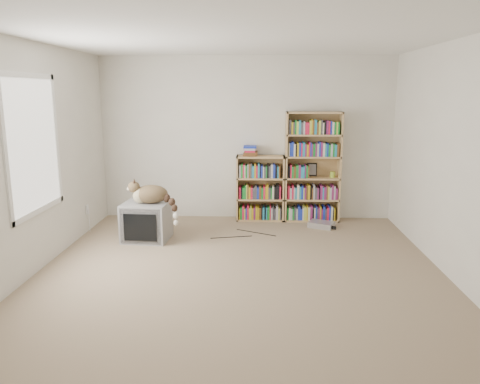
{
  "coord_description": "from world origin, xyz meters",
  "views": [
    {
      "loc": [
        0.2,
        -4.75,
        1.96
      ],
      "look_at": [
        -0.04,
        1.0,
        0.73
      ],
      "focal_mm": 35.0,
      "sensor_mm": 36.0,
      "label": 1
    }
  ],
  "objects_px": {
    "crt_tv": "(147,221)",
    "dvd_player": "(321,225)",
    "cat": "(154,197)",
    "bookcase_tall": "(312,169)",
    "bookcase_short": "(260,190)"
  },
  "relations": [
    {
      "from": "crt_tv",
      "to": "dvd_player",
      "type": "xyz_separation_m",
      "value": [
        2.44,
        0.69,
        -0.21
      ]
    },
    {
      "from": "cat",
      "to": "bookcase_tall",
      "type": "height_order",
      "value": "bookcase_tall"
    },
    {
      "from": "crt_tv",
      "to": "cat",
      "type": "height_order",
      "value": "cat"
    },
    {
      "from": "crt_tv",
      "to": "bookcase_short",
      "type": "relative_size",
      "value": 0.62
    },
    {
      "from": "cat",
      "to": "bookcase_short",
      "type": "height_order",
      "value": "bookcase_short"
    },
    {
      "from": "bookcase_short",
      "to": "dvd_player",
      "type": "xyz_separation_m",
      "value": [
        0.91,
        -0.41,
        -0.43
      ]
    },
    {
      "from": "cat",
      "to": "bookcase_tall",
      "type": "xyz_separation_m",
      "value": [
        2.2,
        1.14,
        0.2
      ]
    },
    {
      "from": "bookcase_tall",
      "to": "dvd_player",
      "type": "relative_size",
      "value": 4.74
    },
    {
      "from": "crt_tv",
      "to": "bookcase_tall",
      "type": "height_order",
      "value": "bookcase_tall"
    },
    {
      "from": "crt_tv",
      "to": "bookcase_short",
      "type": "xyz_separation_m",
      "value": [
        1.53,
        1.09,
        0.21
      ]
    },
    {
      "from": "bookcase_tall",
      "to": "cat",
      "type": "bearing_deg",
      "value": -152.49
    },
    {
      "from": "bookcase_tall",
      "to": "dvd_player",
      "type": "distance_m",
      "value": 0.87
    },
    {
      "from": "crt_tv",
      "to": "bookcase_short",
      "type": "distance_m",
      "value": 1.89
    },
    {
      "from": "crt_tv",
      "to": "dvd_player",
      "type": "bearing_deg",
      "value": 20.11
    },
    {
      "from": "crt_tv",
      "to": "cat",
      "type": "bearing_deg",
      "value": -16.27
    }
  ]
}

